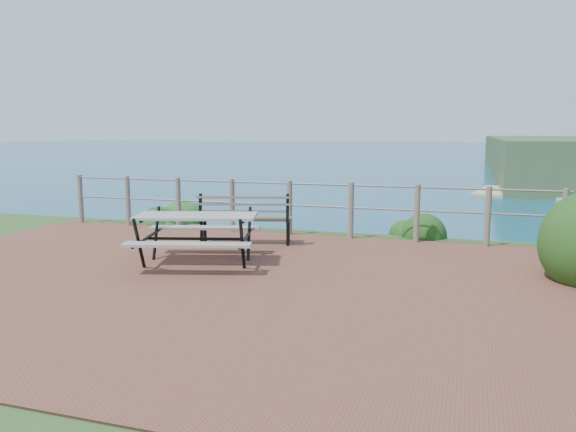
# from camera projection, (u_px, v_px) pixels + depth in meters

# --- Properties ---
(ground) EXTENTS (10.00, 7.00, 0.12)m
(ground) POSITION_uv_depth(u_px,v_px,m) (210.00, 281.00, 7.26)
(ground) COLOR brown
(ground) RESTS_ON ground
(ocean) EXTENTS (1200.00, 1200.00, 0.00)m
(ocean) POSITION_uv_depth(u_px,v_px,m) (462.00, 137.00, 195.34)
(ocean) COLOR #14637A
(ocean) RESTS_ON ground
(safety_railing) EXTENTS (9.40, 0.10, 1.00)m
(safety_railing) POSITION_uv_depth(u_px,v_px,m) (289.00, 205.00, 10.32)
(safety_railing) COLOR #6B5B4C
(safety_railing) RESTS_ON ground
(picnic_table) EXTENTS (1.82, 1.43, 0.72)m
(picnic_table) POSITION_uv_depth(u_px,v_px,m) (197.00, 234.00, 8.03)
(picnic_table) COLOR gray
(picnic_table) RESTS_ON ground
(park_bench) EXTENTS (1.61, 0.80, 0.88)m
(park_bench) POSITION_uv_depth(u_px,v_px,m) (245.00, 211.00, 9.47)
(park_bench) COLOR brown
(park_bench) RESTS_ON ground
(shrub_lip_west) EXTENTS (0.86, 0.86, 0.64)m
(shrub_lip_west) POSITION_uv_depth(u_px,v_px,m) (174.00, 222.00, 11.93)
(shrub_lip_west) COLOR #205622
(shrub_lip_west) RESTS_ON ground
(shrub_lip_east) EXTENTS (0.86, 0.86, 0.63)m
(shrub_lip_east) POSITION_uv_depth(u_px,v_px,m) (412.00, 234.00, 10.52)
(shrub_lip_east) COLOR #214916
(shrub_lip_east) RESTS_ON ground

